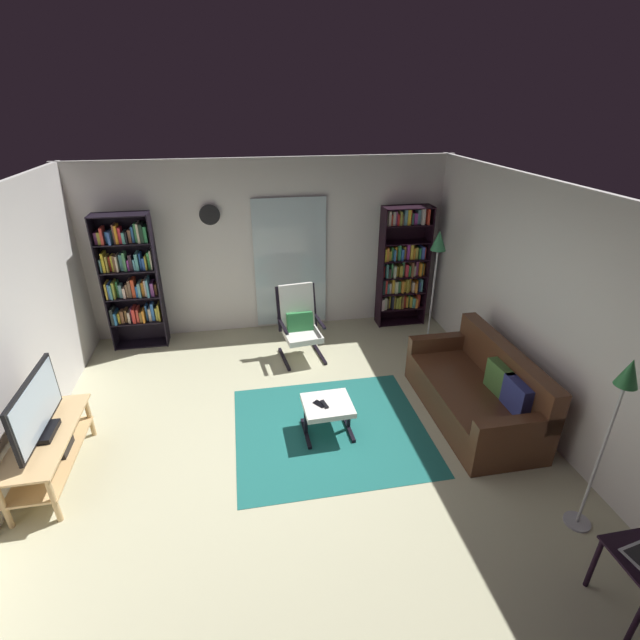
{
  "coord_description": "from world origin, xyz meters",
  "views": [
    {
      "loc": [
        -0.45,
        -3.77,
        3.33
      ],
      "look_at": [
        0.4,
        0.86,
        1.03
      ],
      "focal_mm": 25.51,
      "sensor_mm": 36.0,
      "label": 1
    }
  ],
  "objects_px": {
    "ottoman": "(328,408)",
    "cell_phone": "(319,404)",
    "bookshelf_near_sofa": "(402,266)",
    "leather_sofa": "(478,393)",
    "wall_clock": "(210,215)",
    "bookshelf_near_tv": "(131,278)",
    "floor_lamp_by_shelf": "(438,252)",
    "tv_stand": "(50,448)",
    "tv_remote": "(325,404)",
    "lounge_armchair": "(299,321)",
    "television": "(37,410)",
    "floor_lamp_by_sofa": "(618,405)"
  },
  "relations": [
    {
      "from": "television",
      "to": "ottoman",
      "type": "relative_size",
      "value": 1.86
    },
    {
      "from": "tv_stand",
      "to": "cell_phone",
      "type": "distance_m",
      "value": 2.64
    },
    {
      "from": "bookshelf_near_tv",
      "to": "lounge_armchair",
      "type": "bearing_deg",
      "value": -17.88
    },
    {
      "from": "tv_stand",
      "to": "tv_remote",
      "type": "height_order",
      "value": "tv_stand"
    },
    {
      "from": "television",
      "to": "tv_remote",
      "type": "relative_size",
      "value": 6.89
    },
    {
      "from": "wall_clock",
      "to": "tv_stand",
      "type": "bearing_deg",
      "value": -118.7
    },
    {
      "from": "floor_lamp_by_shelf",
      "to": "wall_clock",
      "type": "height_order",
      "value": "wall_clock"
    },
    {
      "from": "wall_clock",
      "to": "bookshelf_near_sofa",
      "type": "bearing_deg",
      "value": -3.54
    },
    {
      "from": "bookshelf_near_sofa",
      "to": "tv_remote",
      "type": "height_order",
      "value": "bookshelf_near_sofa"
    },
    {
      "from": "leather_sofa",
      "to": "lounge_armchair",
      "type": "xyz_separation_m",
      "value": [
        -1.8,
        1.76,
        0.23
      ]
    },
    {
      "from": "bookshelf_near_tv",
      "to": "bookshelf_near_sofa",
      "type": "relative_size",
      "value": 1.03
    },
    {
      "from": "lounge_armchair",
      "to": "floor_lamp_by_sofa",
      "type": "bearing_deg",
      "value": -59.43
    },
    {
      "from": "cell_phone",
      "to": "tv_remote",
      "type": "bearing_deg",
      "value": -59.83
    },
    {
      "from": "ottoman",
      "to": "floor_lamp_by_sofa",
      "type": "bearing_deg",
      "value": -39.45
    },
    {
      "from": "bookshelf_near_tv",
      "to": "cell_phone",
      "type": "bearing_deg",
      "value": -47.97
    },
    {
      "from": "tv_stand",
      "to": "floor_lamp_by_shelf",
      "type": "xyz_separation_m",
      "value": [
        4.62,
        1.9,
        1.09
      ]
    },
    {
      "from": "tv_stand",
      "to": "floor_lamp_by_sofa",
      "type": "distance_m",
      "value": 4.94
    },
    {
      "from": "television",
      "to": "ottoman",
      "type": "xyz_separation_m",
      "value": [
        2.72,
        0.15,
        -0.47
      ]
    },
    {
      "from": "television",
      "to": "leather_sofa",
      "type": "relative_size",
      "value": 0.54
    },
    {
      "from": "bookshelf_near_sofa",
      "to": "ottoman",
      "type": "relative_size",
      "value": 3.56
    },
    {
      "from": "tv_remote",
      "to": "floor_lamp_by_shelf",
      "type": "relative_size",
      "value": 0.08
    },
    {
      "from": "cell_phone",
      "to": "ottoman",
      "type": "bearing_deg",
      "value": -33.56
    },
    {
      "from": "wall_clock",
      "to": "cell_phone",
      "type": "bearing_deg",
      "value": -68.04
    },
    {
      "from": "bookshelf_near_tv",
      "to": "tv_remote",
      "type": "distance_m",
      "value": 3.47
    },
    {
      "from": "ottoman",
      "to": "floor_lamp_by_shelf",
      "type": "bearing_deg",
      "value": 42.8
    },
    {
      "from": "ottoman",
      "to": "floor_lamp_by_shelf",
      "type": "height_order",
      "value": "floor_lamp_by_shelf"
    },
    {
      "from": "floor_lamp_by_shelf",
      "to": "tv_remote",
      "type": "bearing_deg",
      "value": -137.34
    },
    {
      "from": "television",
      "to": "floor_lamp_by_sofa",
      "type": "xyz_separation_m",
      "value": [
        4.63,
        -1.42,
        0.47
      ]
    },
    {
      "from": "wall_clock",
      "to": "bookshelf_near_tv",
      "type": "bearing_deg",
      "value": -170.14
    },
    {
      "from": "tv_remote",
      "to": "cell_phone",
      "type": "distance_m",
      "value": 0.05
    },
    {
      "from": "tv_stand",
      "to": "television",
      "type": "xyz_separation_m",
      "value": [
        0.0,
        -0.01,
        0.46
      ]
    },
    {
      "from": "television",
      "to": "bookshelf_near_sofa",
      "type": "distance_m",
      "value": 5.16
    },
    {
      "from": "cell_phone",
      "to": "floor_lamp_by_shelf",
      "type": "relative_size",
      "value": 0.08
    },
    {
      "from": "cell_phone",
      "to": "bookshelf_near_sofa",
      "type": "bearing_deg",
      "value": 17.57
    },
    {
      "from": "lounge_armchair",
      "to": "ottoman",
      "type": "xyz_separation_m",
      "value": [
        0.05,
        -1.75,
        -0.21
      ]
    },
    {
      "from": "floor_lamp_by_shelf",
      "to": "tv_stand",
      "type": "bearing_deg",
      "value": -157.69
    },
    {
      "from": "bookshelf_near_tv",
      "to": "cell_phone",
      "type": "relative_size",
      "value": 14.02
    },
    {
      "from": "floor_lamp_by_shelf",
      "to": "bookshelf_near_tv",
      "type": "bearing_deg",
      "value": 170.13
    },
    {
      "from": "ottoman",
      "to": "cell_phone",
      "type": "distance_m",
      "value": 0.12
    },
    {
      "from": "tv_remote",
      "to": "floor_lamp_by_shelf",
      "type": "distance_m",
      "value": 2.82
    },
    {
      "from": "television",
      "to": "bookshelf_near_tv",
      "type": "height_order",
      "value": "bookshelf_near_tv"
    },
    {
      "from": "bookshelf_near_sofa",
      "to": "floor_lamp_by_shelf",
      "type": "height_order",
      "value": "bookshelf_near_sofa"
    },
    {
      "from": "bookshelf_near_tv",
      "to": "ottoman",
      "type": "relative_size",
      "value": 3.68
    },
    {
      "from": "television",
      "to": "wall_clock",
      "type": "height_order",
      "value": "wall_clock"
    },
    {
      "from": "bookshelf_near_sofa",
      "to": "leather_sofa",
      "type": "relative_size",
      "value": 1.02
    },
    {
      "from": "tv_remote",
      "to": "wall_clock",
      "type": "bearing_deg",
      "value": 99.32
    },
    {
      "from": "bookshelf_near_tv",
      "to": "wall_clock",
      "type": "relative_size",
      "value": 6.77
    },
    {
      "from": "bookshelf_near_sofa",
      "to": "floor_lamp_by_sofa",
      "type": "height_order",
      "value": "bookshelf_near_sofa"
    },
    {
      "from": "tv_stand",
      "to": "lounge_armchair",
      "type": "xyz_separation_m",
      "value": [
        2.67,
        1.89,
        0.2
      ]
    },
    {
      "from": "tv_stand",
      "to": "bookshelf_near_tv",
      "type": "distance_m",
      "value": 2.75
    }
  ]
}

